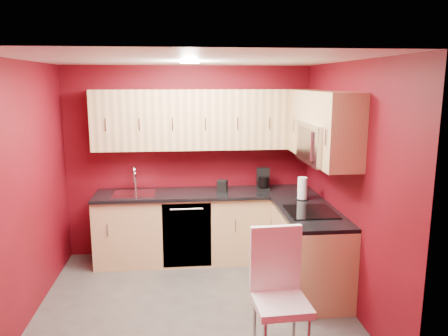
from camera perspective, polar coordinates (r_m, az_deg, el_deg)
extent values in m
plane|color=#53514E|center=(4.80, -3.96, -17.37)|extent=(3.20, 3.20, 0.00)
plane|color=white|center=(4.22, -4.44, 13.96)|extent=(3.20, 3.20, 0.00)
plane|color=maroon|center=(5.81, -4.58, 0.83)|extent=(3.20, 0.00, 3.20)
plane|color=maroon|center=(2.91, -3.39, -9.86)|extent=(3.20, 0.00, 3.20)
plane|color=maroon|center=(4.60, -24.58, -2.97)|extent=(0.00, 3.00, 3.00)
plane|color=maroon|center=(4.66, 15.88, -2.17)|extent=(0.00, 3.00, 3.00)
cube|color=tan|center=(5.74, -2.38, -7.72)|extent=(2.80, 0.60, 0.87)
cube|color=tan|center=(5.04, 11.09, -10.68)|extent=(0.60, 1.30, 0.87)
cube|color=black|center=(5.59, -2.41, -3.35)|extent=(2.80, 0.63, 0.04)
cube|color=black|center=(4.87, 11.17, -5.78)|extent=(0.63, 1.27, 0.04)
cube|color=#E3BA80|center=(5.57, -2.57, 6.37)|extent=(2.80, 0.35, 0.75)
cube|color=#E3BA80|center=(5.33, 11.06, 5.95)|extent=(0.35, 0.57, 0.75)
cube|color=#E3BA80|center=(4.24, 15.51, 4.43)|extent=(0.35, 0.22, 0.75)
cube|color=#E3BA80|center=(4.68, 13.49, 7.72)|extent=(0.35, 0.76, 0.33)
cube|color=silver|center=(4.71, 12.99, 3.17)|extent=(0.40, 0.76, 0.42)
cube|color=black|center=(4.65, 10.77, 3.16)|extent=(0.02, 0.62, 0.33)
cylinder|color=silver|center=(4.43, 11.35, 2.74)|extent=(0.02, 0.02, 0.29)
cube|color=black|center=(4.83, 11.25, -5.62)|extent=(0.50, 0.55, 0.01)
cube|color=silver|center=(5.61, -11.65, -3.38)|extent=(0.52, 0.42, 0.02)
cylinder|color=silver|center=(5.77, -11.50, -1.58)|extent=(0.02, 0.02, 0.26)
torus|color=silver|center=(5.67, -11.62, -0.45)|extent=(0.02, 0.16, 0.16)
cylinder|color=silver|center=(5.62, -11.67, -1.20)|extent=(0.02, 0.02, 0.12)
cube|color=black|center=(5.45, -4.85, -8.76)|extent=(0.60, 0.02, 0.82)
cylinder|color=white|center=(4.52, -4.52, 13.59)|extent=(0.20, 0.20, 0.01)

